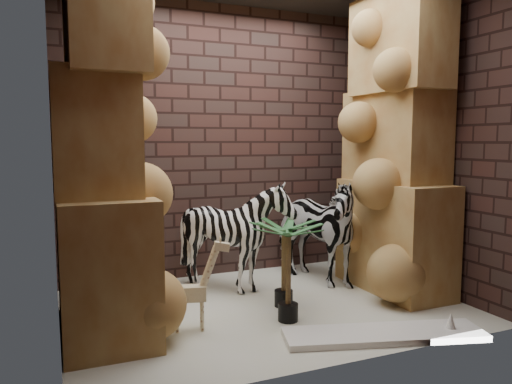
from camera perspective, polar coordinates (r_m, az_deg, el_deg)
name	(u,v)px	position (r m, az deg, el deg)	size (l,w,h in m)	color
floor	(266,307)	(4.59, 1.15, -13.26)	(3.50, 3.50, 0.00)	beige
wall_back	(221,142)	(5.50, -4.15, 5.84)	(3.50, 3.50, 0.00)	#371F1B
wall_front	(345,143)	(3.23, 10.29, 5.63)	(3.50, 3.50, 0.00)	#371F1B
wall_left	(52,143)	(3.96, -22.73, 5.32)	(3.00, 3.00, 0.00)	#371F1B
wall_right	(423,142)	(5.29, 18.85, 5.52)	(3.00, 3.00, 0.00)	#371F1B
rock_pillar_left	(101,143)	(3.98, -17.66, 5.50)	(0.68, 1.30, 3.00)	tan
rock_pillar_right	(396,142)	(5.08, 16.05, 5.60)	(0.58, 1.25, 3.00)	tan
zebra_right	(312,221)	(5.24, 6.53, -3.35)	(0.61, 1.12, 1.33)	white
zebra_left	(236,242)	(4.92, -2.39, -5.79)	(0.91, 1.12, 1.02)	white
giraffe_toy	(189,283)	(3.99, -7.80, -10.51)	(0.40, 0.13, 0.77)	beige
palm_front	(284,263)	(4.51, 3.27, -8.28)	(0.36, 0.36, 0.81)	#1F461A
palm_back	(288,272)	(4.15, 3.79, -9.33)	(0.36, 0.36, 0.84)	#1F461A
surfboard	(384,334)	(4.06, 14.69, -15.74)	(1.55, 0.38, 0.05)	white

